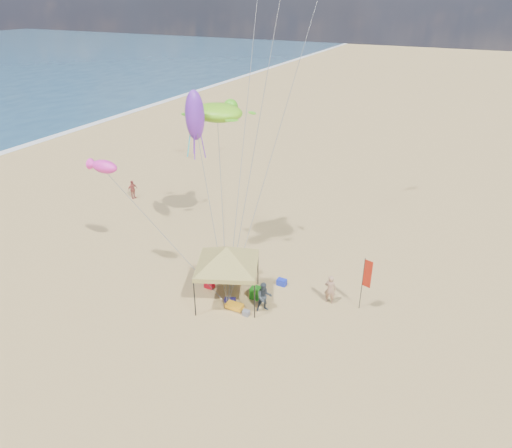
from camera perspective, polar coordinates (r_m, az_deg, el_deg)
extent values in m
plane|color=tan|center=(24.93, -3.12, -11.06)|extent=(280.00, 280.00, 0.00)
cylinder|color=black|center=(26.90, -6.44, -5.35)|extent=(0.06, 0.06, 2.08)
cylinder|color=black|center=(26.58, 0.25, -5.60)|extent=(0.06, 0.06, 2.08)
cylinder|color=black|center=(24.37, -7.63, -9.26)|extent=(0.06, 0.06, 2.08)
cylinder|color=black|center=(24.01, -0.18, -9.60)|extent=(0.06, 0.06, 2.08)
cube|color=#9D8D46|center=(24.76, -3.58, -5.13)|extent=(4.22, 4.22, 0.25)
pyramid|color=#9D8D46|center=(24.16, -3.66, -2.79)|extent=(5.82, 5.82, 1.04)
cylinder|color=black|center=(24.99, 13.04, -7.26)|extent=(0.04, 0.04, 3.16)
cube|color=#B31E0E|center=(24.51, 13.69, -6.03)|extent=(0.45, 0.13, 1.58)
cube|color=red|center=(26.89, -5.81, -7.50)|extent=(0.54, 0.38, 0.38)
cube|color=#1729BD|center=(27.00, 3.21, -7.23)|extent=(0.54, 0.38, 0.38)
cylinder|color=#120D3B|center=(25.59, -3.23, -9.43)|extent=(0.69, 0.54, 0.36)
cylinder|color=#FA620D|center=(28.95, -4.08, -4.69)|extent=(0.54, 0.69, 0.36)
cube|color=#1B7916|center=(25.83, -0.09, -8.52)|extent=(0.50, 0.50, 0.70)
cube|color=gold|center=(28.52, -6.23, -4.93)|extent=(0.50, 0.50, 0.70)
cube|color=slate|center=(24.71, -1.24, -11.01)|extent=(0.34, 0.30, 0.28)
cube|color=#F5A41B|center=(25.13, -2.69, -10.13)|extent=(0.90, 0.50, 0.24)
imported|color=#A67B5F|center=(25.54, 9.19, -8.00)|extent=(0.65, 0.45, 1.71)
imported|color=#353F49|center=(24.62, 1.02, -9.06)|extent=(1.06, 1.02, 1.72)
imported|color=white|center=(27.56, -0.78, -4.97)|extent=(1.10, 0.79, 1.54)
imported|color=#AB4942|center=(39.16, -15.09, 4.17)|extent=(0.58, 0.98, 1.57)
ellipsoid|color=#72D01B|center=(28.16, -4.84, 13.64)|extent=(3.78, 3.36, 1.06)
ellipsoid|color=#F42DB1|center=(27.07, -18.31, 6.78)|extent=(1.83, 1.24, 0.74)
ellipsoid|color=purple|center=(26.63, -7.61, 13.23)|extent=(1.33, 1.33, 2.83)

